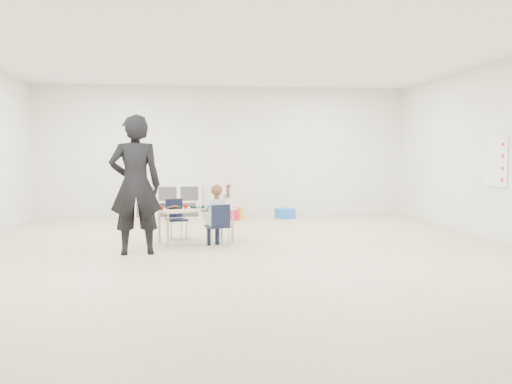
{
  "coord_description": "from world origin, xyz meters",
  "views": [
    {
      "loc": [
        -0.7,
        -7.27,
        1.37
      ],
      "look_at": [
        0.15,
        -0.14,
        0.85
      ],
      "focal_mm": 38.0,
      "sensor_mm": 36.0,
      "label": 1
    }
  ],
  "objects": [
    {
      "name": "bin_yellow",
      "position": [
        0.17,
        3.98,
        0.11
      ],
      "size": [
        0.46,
        0.53,
        0.22
      ],
      "primitive_type": "cube",
      "rotation": [
        0.0,
        0.0,
        -0.25
      ],
      "color": "gold",
      "rests_on": "ground"
    },
    {
      "name": "rules_poster",
      "position": [
        3.98,
        0.6,
        1.25
      ],
      "size": [
        0.02,
        0.6,
        0.8
      ],
      "primitive_type": "cube",
      "color": "white",
      "rests_on": "room"
    },
    {
      "name": "room",
      "position": [
        0.0,
        0.0,
        1.4
      ],
      "size": [
        9.0,
        9.02,
        2.8
      ],
      "color": "beige",
      "rests_on": "ground"
    },
    {
      "name": "milk_carton",
      "position": [
        -0.59,
        0.92,
        0.57
      ],
      "size": [
        0.09,
        0.09,
        0.1
      ],
      "primitive_type": "cube",
      "rotation": [
        0.0,
        0.0,
        0.33
      ],
      "color": "white",
      "rests_on": "table"
    },
    {
      "name": "lunch_tray_far",
      "position": [
        -0.97,
        0.99,
        0.54
      ],
      "size": [
        0.26,
        0.22,
        0.03
      ],
      "primitive_type": "cube",
      "rotation": [
        0.0,
        0.0,
        0.33
      ],
      "color": "black",
      "rests_on": "table"
    },
    {
      "name": "apple_near",
      "position": [
        -0.79,
        0.99,
        0.56
      ],
      "size": [
        0.07,
        0.07,
        0.07
      ],
      "primitive_type": "sphere",
      "color": "maroon",
      "rests_on": "table"
    },
    {
      "name": "bin_blue",
      "position": [
        1.25,
        3.91,
        0.1
      ],
      "size": [
        0.4,
        0.47,
        0.2
      ],
      "primitive_type": "cube",
      "rotation": [
        0.0,
        0.0,
        0.2
      ],
      "color": "blue",
      "rests_on": "ground"
    },
    {
      "name": "table",
      "position": [
        -0.64,
        1.0,
        0.27
      ],
      "size": [
        1.27,
        0.91,
        0.52
      ],
      "rotation": [
        0.0,
        0.0,
        0.33
      ],
      "color": "beige",
      "rests_on": "ground"
    },
    {
      "name": "cubby_shelf",
      "position": [
        -1.2,
        4.28,
        0.35
      ],
      "size": [
        1.4,
        0.4,
        0.7
      ],
      "primitive_type": "cube",
      "color": "white",
      "rests_on": "ground"
    },
    {
      "name": "apple_far",
      "position": [
        -1.15,
        0.78,
        0.56
      ],
      "size": [
        0.07,
        0.07,
        0.07
      ],
      "primitive_type": "sphere",
      "color": "maroon",
      "rests_on": "table"
    },
    {
      "name": "child",
      "position": [
        -0.33,
        0.57,
        0.49
      ],
      "size": [
        0.53,
        0.53,
        0.99
      ],
      "primitive_type": null,
      "rotation": [
        0.0,
        0.0,
        0.33
      ],
      "color": "#ADC7EA",
      "rests_on": "chair_near"
    },
    {
      "name": "bin_red",
      "position": [
        0.09,
        3.81,
        0.12
      ],
      "size": [
        0.43,
        0.52,
        0.23
      ],
      "primitive_type": "cube",
      "rotation": [
        0.0,
        0.0,
        -0.14
      ],
      "color": "red",
      "rests_on": "ground"
    },
    {
      "name": "chair_near",
      "position": [
        -0.33,
        0.57,
        0.31
      ],
      "size": [
        0.38,
        0.37,
        0.63
      ],
      "primitive_type": null,
      "rotation": [
        0.0,
        0.0,
        0.33
      ],
      "color": "black",
      "rests_on": "ground"
    },
    {
      "name": "adult",
      "position": [
        -1.45,
        0.12,
        0.94
      ],
      "size": [
        0.73,
        0.52,
        1.88
      ],
      "primitive_type": "imported",
      "rotation": [
        0.0,
        0.0,
        3.25
      ],
      "color": "black",
      "rests_on": "ground"
    },
    {
      "name": "bread_roll",
      "position": [
        -0.32,
        1.0,
        0.56
      ],
      "size": [
        0.09,
        0.09,
        0.07
      ],
      "primitive_type": "ellipsoid",
      "color": "tan",
      "rests_on": "table"
    },
    {
      "name": "lunch_tray_near",
      "position": [
        -0.6,
        1.08,
        0.54
      ],
      "size": [
        0.26,
        0.22,
        0.03
      ],
      "primitive_type": "cube",
      "rotation": [
        0.0,
        0.0,
        0.33
      ],
      "color": "black",
      "rests_on": "table"
    },
    {
      "name": "chair_far",
      "position": [
        -0.95,
        1.43,
        0.31
      ],
      "size": [
        0.38,
        0.37,
        0.63
      ],
      "primitive_type": null,
      "rotation": [
        0.0,
        0.0,
        0.33
      ],
      "color": "black",
      "rests_on": "ground"
    }
  ]
}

